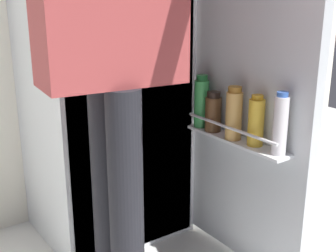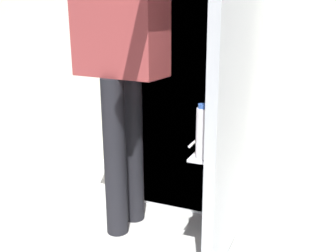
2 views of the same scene
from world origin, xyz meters
name	(u,v)px [view 1 (image 1 of 2)]	position (x,y,z in m)	size (l,w,h in m)	color
refrigerator	(113,55)	(0.03, 0.48, 0.88)	(0.71, 1.22, 1.77)	silver
person	(113,26)	(-0.24, -0.02, 1.06)	(0.58, 0.83, 1.74)	black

